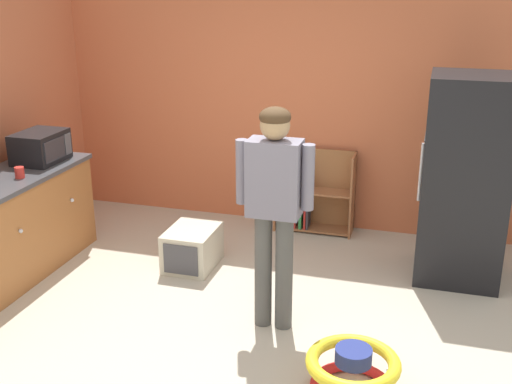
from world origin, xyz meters
name	(u,v)px	position (x,y,z in m)	size (l,w,h in m)	color
ground_plane	(238,332)	(0.00, 0.00, 0.00)	(12.00, 12.00, 0.00)	#BDB49F
back_wall	(307,98)	(0.00, 2.33, 1.35)	(5.20, 0.06, 2.70)	#CE6942
refrigerator	(465,180)	(1.56, 1.44, 0.89)	(0.73, 0.68, 1.78)	black
bookshelf	(309,195)	(0.09, 2.14, 0.37)	(0.80, 0.28, 0.85)	#9C613A
standing_person	(274,199)	(0.23, 0.18, 1.02)	(0.57, 0.22, 1.69)	#50504D
baby_walker	(353,371)	(0.92, -0.48, 0.16)	(0.60, 0.60, 0.32)	red
pet_carrier	(192,248)	(-0.75, 0.97, 0.18)	(0.42, 0.55, 0.36)	beige
microwave	(40,147)	(-2.18, 0.89, 1.04)	(0.37, 0.48, 0.28)	black
red_cup	(20,173)	(-2.07, 0.41, 0.95)	(0.08, 0.08, 0.10)	red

